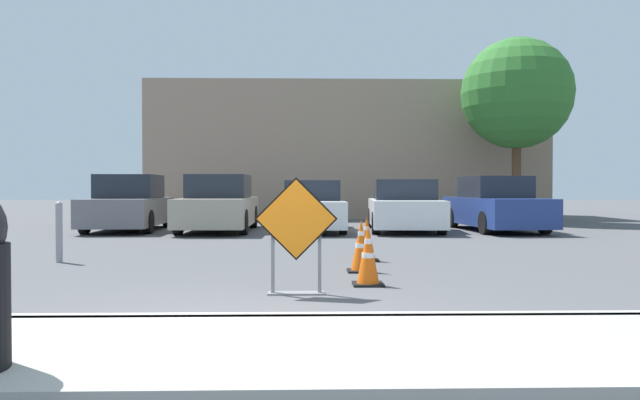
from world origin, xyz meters
name	(u,v)px	position (x,y,z in m)	size (l,w,h in m)	color
ground_plane	(282,238)	(0.00, 10.00, 0.00)	(96.00, 96.00, 0.00)	#4C4C4F
sidewalk_strip	(226,354)	(0.00, -1.01, 0.07)	(23.86, 2.01, 0.14)	#999993
curb_lip	(241,323)	(0.00, 0.00, 0.07)	(23.86, 0.20, 0.14)	#999993
road_closed_sign	(296,231)	(0.46, 1.79, 0.74)	(0.95, 0.20, 1.35)	black
traffic_cone_nearest	(368,256)	(1.35, 2.46, 0.37)	(0.39, 0.39, 0.76)	black
traffic_cone_second	(361,246)	(1.38, 3.72, 0.38)	(0.40, 0.40, 0.77)	black
traffic_cone_third	(367,239)	(1.60, 5.07, 0.36)	(0.40, 0.40, 0.75)	black
parked_car_nearest	(129,205)	(-4.50, 12.73, 0.73)	(1.99, 4.50, 1.60)	slate
parked_car_second	(219,205)	(-1.87, 12.33, 0.73)	(1.92, 4.68, 1.60)	#A39984
parked_car_third	(312,208)	(0.76, 12.33, 0.66)	(1.80, 4.57, 1.43)	white
parked_car_fourth	(404,207)	(3.39, 12.30, 0.67)	(2.19, 4.49, 1.46)	white
parked_car_fifth	(495,206)	(6.02, 12.36, 0.71)	(2.03, 4.73, 1.55)	navy
bollard_nearest	(59,230)	(-3.49, 4.98, 0.53)	(0.12, 0.12, 1.01)	gray
building_facade_backdrop	(345,153)	(2.28, 21.19, 2.72)	(15.89, 5.00, 5.44)	gray
street_tree_behind_lot	(517,94)	(8.02, 16.40, 4.52)	(3.88, 3.88, 6.48)	#513823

